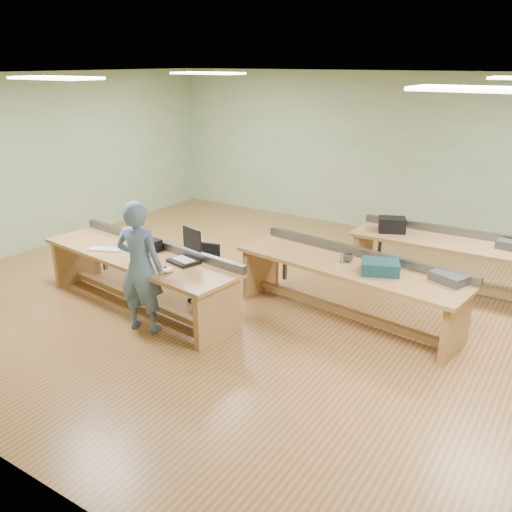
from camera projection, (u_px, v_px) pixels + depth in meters
name	position (u px, v px, depth m)	size (l,w,h in m)	color
floor	(291.00, 305.00, 7.46)	(10.00, 10.00, 0.00)	olive
ceiling	(297.00, 76.00, 6.44)	(10.00, 10.00, 0.00)	silver
wall_back	(398.00, 155.00, 10.11)	(10.00, 0.04, 3.00)	#99B388
wall_front	(15.00, 314.00, 3.80)	(10.00, 0.04, 3.00)	#99B388
wall_left	(45.00, 161.00, 9.51)	(0.04, 8.00, 3.00)	#99B388
fluor_panels	(297.00, 78.00, 6.45)	(6.20, 3.50, 0.03)	white
workbench_front	(140.00, 267.00, 7.25)	(3.21, 1.20, 0.86)	#AE8149
workbench_mid	(349.00, 278.00, 6.90)	(3.13, 1.20, 0.86)	#AE8149
workbench_back	(454.00, 254.00, 7.75)	(2.91, 0.83, 0.86)	#AE8149
person	(140.00, 267.00, 6.52)	(0.60, 0.40, 1.65)	slate
laptop_base	(184.00, 261.00, 6.87)	(0.36, 0.30, 0.04)	black
laptop_screen	(192.00, 239.00, 6.87)	(0.36, 0.02, 0.29)	black
keyboard	(105.00, 249.00, 7.32)	(0.45, 0.15, 0.03)	beige
trackball_mouse	(167.00, 270.00, 6.56)	(0.13, 0.15, 0.06)	white
camera_bag	(153.00, 245.00, 7.29)	(0.23, 0.15, 0.16)	black
task_chair	(204.00, 281.00, 7.49)	(0.52, 0.52, 0.81)	black
parts_bin_teal	(380.00, 267.00, 6.52)	(0.44, 0.33, 0.15)	#12323B
parts_bin_grey	(449.00, 278.00, 6.25)	(0.40, 0.25, 0.11)	#333335
mug	(348.00, 258.00, 6.90)	(0.13, 0.13, 0.11)	#333335
drinks_can	(339.00, 258.00, 6.89)	(0.06, 0.06, 0.11)	silver
storage_box_back	(392.00, 225.00, 8.08)	(0.38, 0.27, 0.22)	black
tray_back	(508.00, 245.00, 7.36)	(0.29, 0.21, 0.12)	#333335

